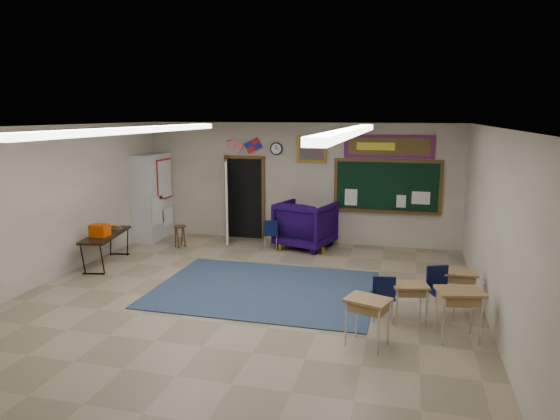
% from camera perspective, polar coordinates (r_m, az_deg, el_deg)
% --- Properties ---
extents(floor, '(9.00, 9.00, 0.00)m').
position_cam_1_polar(floor, '(8.74, -4.50, -10.65)').
color(floor, gray).
rests_on(floor, ground).
extents(back_wall, '(8.00, 0.04, 3.00)m').
position_cam_1_polar(back_wall, '(12.58, 2.05, 3.12)').
color(back_wall, beige).
rests_on(back_wall, floor).
extents(front_wall, '(8.00, 0.04, 3.00)m').
position_cam_1_polar(front_wall, '(4.49, -24.21, -12.44)').
color(front_wall, beige).
rests_on(front_wall, floor).
extents(left_wall, '(0.04, 9.00, 3.00)m').
position_cam_1_polar(left_wall, '(10.31, -26.16, 0.27)').
color(left_wall, beige).
rests_on(left_wall, floor).
extents(right_wall, '(0.04, 9.00, 3.00)m').
position_cam_1_polar(right_wall, '(7.97, 23.69, -2.38)').
color(right_wall, beige).
rests_on(right_wall, floor).
extents(ceiling, '(8.00, 9.00, 0.04)m').
position_cam_1_polar(ceiling, '(8.13, -4.82, 9.43)').
color(ceiling, white).
rests_on(ceiling, back_wall).
extents(area_rug, '(4.00, 3.00, 0.02)m').
position_cam_1_polar(area_rug, '(9.39, -1.73, -8.99)').
color(area_rug, '#2D4155').
rests_on(area_rug, floor).
extents(fluorescent_strips, '(3.86, 6.00, 0.10)m').
position_cam_1_polar(fluorescent_strips, '(8.13, -4.81, 9.01)').
color(fluorescent_strips, white).
rests_on(fluorescent_strips, ceiling).
extents(doorway, '(1.10, 0.89, 2.16)m').
position_cam_1_polar(doorway, '(12.91, -4.63, 1.30)').
color(doorway, black).
rests_on(doorway, back_wall).
extents(chalkboard, '(2.55, 0.14, 1.30)m').
position_cam_1_polar(chalkboard, '(12.27, 12.11, 2.51)').
color(chalkboard, '#533617').
rests_on(chalkboard, back_wall).
extents(bulletin_board, '(2.10, 0.05, 0.55)m').
position_cam_1_polar(bulletin_board, '(12.17, 12.30, 7.11)').
color(bulletin_board, '#B7140F').
rests_on(bulletin_board, back_wall).
extents(framed_art_print, '(0.75, 0.05, 0.65)m').
position_cam_1_polar(framed_art_print, '(12.39, 3.64, 6.93)').
color(framed_art_print, olive).
rests_on(framed_art_print, back_wall).
extents(wall_clock, '(0.32, 0.05, 0.32)m').
position_cam_1_polar(wall_clock, '(12.59, -0.42, 7.02)').
color(wall_clock, black).
rests_on(wall_clock, back_wall).
extents(wall_flags, '(1.16, 0.06, 0.70)m').
position_cam_1_polar(wall_flags, '(12.80, -4.16, 7.64)').
color(wall_flags, red).
rests_on(wall_flags, back_wall).
extents(storage_cabinet, '(0.59, 1.25, 2.20)m').
position_cam_1_polar(storage_cabinet, '(13.34, -14.36, 1.48)').
color(storage_cabinet, '#BBBAB6').
rests_on(storage_cabinet, floor).
extents(wingback_armchair, '(1.51, 1.53, 1.14)m').
position_cam_1_polar(wingback_armchair, '(12.13, 2.94, -1.66)').
color(wingback_armchair, '#130535').
rests_on(wingback_armchair, floor).
extents(student_chair_reading, '(0.45, 0.45, 0.75)m').
position_cam_1_polar(student_chair_reading, '(11.94, -1.06, -2.81)').
color(student_chair_reading, black).
rests_on(student_chair_reading, floor).
extents(student_chair_desk_a, '(0.44, 0.44, 0.77)m').
position_cam_1_polar(student_chair_desk_a, '(8.10, 11.62, -9.69)').
color(student_chair_desk_a, black).
rests_on(student_chair_desk_a, floor).
extents(student_chair_desk_b, '(0.53, 0.53, 0.80)m').
position_cam_1_polar(student_chair_desk_b, '(8.46, 17.94, -9.00)').
color(student_chair_desk_b, black).
rests_on(student_chair_desk_b, floor).
extents(student_desk_front_left, '(0.61, 0.52, 0.64)m').
position_cam_1_polar(student_desk_front_left, '(8.08, 14.55, -10.09)').
color(student_desk_front_left, '#9E7C49').
rests_on(student_desk_front_left, floor).
extents(student_desk_front_right, '(0.57, 0.44, 0.66)m').
position_cam_1_polar(student_desk_front_right, '(8.88, 19.71, -8.39)').
color(student_desk_front_right, '#9E7C49').
rests_on(student_desk_front_right, floor).
extents(student_desk_back_left, '(0.69, 0.60, 0.70)m').
position_cam_1_polar(student_desk_back_left, '(7.21, 9.95, -12.23)').
color(student_desk_back_left, '#9E7C49').
rests_on(student_desk_back_left, floor).
extents(student_desk_back_right, '(0.72, 0.60, 0.75)m').
position_cam_1_polar(student_desk_back_right, '(7.72, 19.71, -10.92)').
color(student_desk_back_right, '#9E7C49').
rests_on(student_desk_back_right, floor).
extents(folding_table, '(0.86, 1.71, 0.93)m').
position_cam_1_polar(folding_table, '(11.42, -19.23, -4.08)').
color(folding_table, black).
rests_on(folding_table, floor).
extents(wooden_stool, '(0.30, 0.30, 0.53)m').
position_cam_1_polar(wooden_stool, '(12.44, -11.36, -2.93)').
color(wooden_stool, '#543119').
rests_on(wooden_stool, floor).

